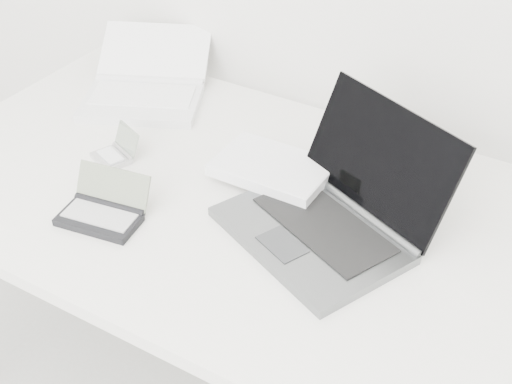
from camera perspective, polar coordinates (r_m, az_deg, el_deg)
The scene contains 5 objects.
desk at distance 1.43m, azimuth 1.85°, elevation -2.97°, with size 1.60×0.80×0.73m.
laptop_large at distance 1.38m, azimuth 4.63°, elevation -0.56°, with size 0.51×0.44×0.22m.
netbook_open_white at distance 1.80m, azimuth -8.82°, elevation 8.30°, with size 0.40×0.43×0.11m.
pda_silver at distance 1.57m, azimuth -11.14°, elevation 3.08°, with size 0.11×0.11×0.06m.
palmtop_charcoal at distance 1.41m, azimuth -12.14°, elevation -1.49°, with size 0.17×0.14×0.08m.
Camera 1 is at (0.53, 0.58, 1.60)m, focal length 50.00 mm.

